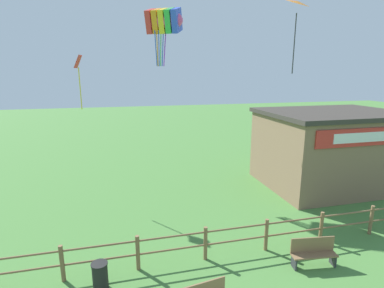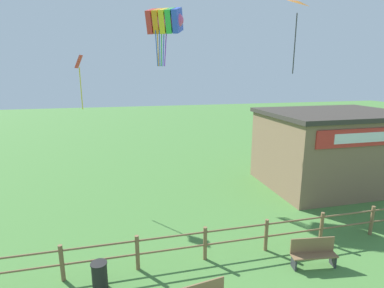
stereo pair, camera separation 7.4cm
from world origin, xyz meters
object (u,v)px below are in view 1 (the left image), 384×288
object	(u,v)px
trash_bin	(100,276)
seaside_building	(330,148)
kite_rainbow_parafoil	(164,21)
kite_red_diamond	(79,73)
park_bench_by_building	(313,252)
kite_orange_delta	(297,5)

from	to	relation	value
trash_bin	seaside_building	bearing A→B (deg)	25.53
kite_rainbow_parafoil	kite_red_diamond	world-z (taller)	kite_rainbow_parafoil
kite_rainbow_parafoil	kite_red_diamond	bearing A→B (deg)	-168.64
park_bench_by_building	kite_red_diamond	xyz separation A→B (m)	(-8.26, 8.97, 6.14)
seaside_building	trash_bin	world-z (taller)	seaside_building
kite_rainbow_parafoil	trash_bin	bearing A→B (deg)	-111.51
trash_bin	kite_red_diamond	bearing A→B (deg)	96.91
kite_orange_delta	kite_rainbow_parafoil	bearing A→B (deg)	132.39
trash_bin	kite_rainbow_parafoil	distance (m)	13.55
kite_red_diamond	kite_orange_delta	distance (m)	11.08
park_bench_by_building	kite_orange_delta	world-z (taller)	kite_orange_delta
park_bench_by_building	kite_orange_delta	size ratio (longest dim) A/B	0.50
kite_orange_delta	kite_red_diamond	bearing A→B (deg)	154.97
kite_orange_delta	trash_bin	bearing A→B (deg)	-155.96
kite_rainbow_parafoil	kite_red_diamond	xyz separation A→B (m)	(-4.70, -0.94, -2.89)
seaside_building	trash_bin	size ratio (longest dim) A/B	8.73
seaside_building	kite_rainbow_parafoil	bearing A→B (deg)	162.09
park_bench_by_building	kite_rainbow_parafoil	world-z (taller)	kite_rainbow_parafoil
trash_bin	kite_red_diamond	xyz separation A→B (m)	(-1.02, 8.39, 6.22)
kite_orange_delta	park_bench_by_building	bearing A→B (deg)	-107.83
kite_red_diamond	trash_bin	bearing A→B (deg)	-83.09
seaside_building	kite_orange_delta	distance (m)	8.90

